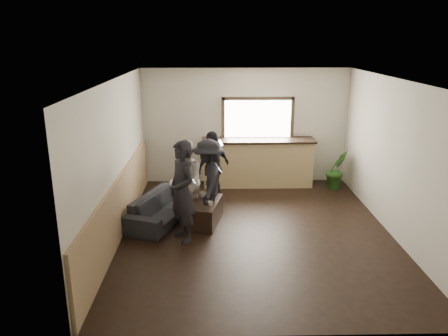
{
  "coord_description": "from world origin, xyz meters",
  "views": [
    {
      "loc": [
        -0.75,
        -7.49,
        3.51
      ],
      "look_at": [
        -0.57,
        0.4,
        1.12
      ],
      "focal_mm": 35.0,
      "sensor_mm": 36.0,
      "label": 1
    }
  ],
  "objects_px": {
    "bar_counter": "(258,159)",
    "person_c": "(209,181)",
    "person_a": "(182,192)",
    "person_b": "(186,181)",
    "cup_a": "(204,195)",
    "potted_plant": "(336,170)",
    "person_d": "(213,167)",
    "coffee_table": "(204,212)",
    "sofa": "(163,207)",
    "cup_b": "(210,204)"
  },
  "relations": [
    {
      "from": "cup_a",
      "to": "person_c",
      "type": "xyz_separation_m",
      "value": [
        0.1,
        -0.1,
        0.32
      ]
    },
    {
      "from": "sofa",
      "to": "cup_a",
      "type": "bearing_deg",
      "value": -62.8
    },
    {
      "from": "bar_counter",
      "to": "person_c",
      "type": "distance_m",
      "value": 2.47
    },
    {
      "from": "person_b",
      "to": "bar_counter",
      "type": "bearing_deg",
      "value": 126.52
    },
    {
      "from": "cup_a",
      "to": "person_d",
      "type": "height_order",
      "value": "person_d"
    },
    {
      "from": "sofa",
      "to": "coffee_table",
      "type": "height_order",
      "value": "sofa"
    },
    {
      "from": "cup_b",
      "to": "person_d",
      "type": "xyz_separation_m",
      "value": [
        0.06,
        1.38,
        0.3
      ]
    },
    {
      "from": "person_b",
      "to": "cup_b",
      "type": "bearing_deg",
      "value": 32.03
    },
    {
      "from": "person_c",
      "to": "sofa",
      "type": "bearing_deg",
      "value": -89.14
    },
    {
      "from": "sofa",
      "to": "person_a",
      "type": "bearing_deg",
      "value": -131.22
    },
    {
      "from": "potted_plant",
      "to": "person_a",
      "type": "relative_size",
      "value": 0.52
    },
    {
      "from": "sofa",
      "to": "bar_counter",
      "type": "bearing_deg",
      "value": -22.75
    },
    {
      "from": "bar_counter",
      "to": "cup_b",
      "type": "height_order",
      "value": "bar_counter"
    },
    {
      "from": "cup_a",
      "to": "potted_plant",
      "type": "bearing_deg",
      "value": 29.08
    },
    {
      "from": "person_c",
      "to": "person_d",
      "type": "relative_size",
      "value": 1.03
    },
    {
      "from": "person_a",
      "to": "cup_b",
      "type": "bearing_deg",
      "value": 104.38
    },
    {
      "from": "cup_b",
      "to": "person_b",
      "type": "height_order",
      "value": "person_b"
    },
    {
      "from": "coffee_table",
      "to": "person_b",
      "type": "bearing_deg",
      "value": 146.65
    },
    {
      "from": "person_a",
      "to": "person_b",
      "type": "relative_size",
      "value": 1.14
    },
    {
      "from": "bar_counter",
      "to": "person_d",
      "type": "height_order",
      "value": "bar_counter"
    },
    {
      "from": "potted_plant",
      "to": "person_c",
      "type": "bearing_deg",
      "value": -148.79
    },
    {
      "from": "bar_counter",
      "to": "person_c",
      "type": "xyz_separation_m",
      "value": [
        -1.17,
        -2.16,
        0.18
      ]
    },
    {
      "from": "sofa",
      "to": "person_a",
      "type": "distance_m",
      "value": 1.16
    },
    {
      "from": "bar_counter",
      "to": "person_c",
      "type": "bearing_deg",
      "value": -118.38
    },
    {
      "from": "sofa",
      "to": "coffee_table",
      "type": "bearing_deg",
      "value": -79.91
    },
    {
      "from": "person_a",
      "to": "person_b",
      "type": "xyz_separation_m",
      "value": [
        -0.0,
        0.93,
        -0.11
      ]
    },
    {
      "from": "cup_a",
      "to": "person_b",
      "type": "bearing_deg",
      "value": -178.19
    },
    {
      "from": "cup_a",
      "to": "cup_b",
      "type": "height_order",
      "value": "cup_a"
    },
    {
      "from": "bar_counter",
      "to": "person_d",
      "type": "distance_m",
      "value": 1.58
    },
    {
      "from": "person_b",
      "to": "coffee_table",
      "type": "bearing_deg",
      "value": 41.09
    },
    {
      "from": "sofa",
      "to": "cup_a",
      "type": "distance_m",
      "value": 0.84
    },
    {
      "from": "coffee_table",
      "to": "potted_plant",
      "type": "bearing_deg",
      "value": 32.34
    },
    {
      "from": "coffee_table",
      "to": "cup_a",
      "type": "distance_m",
      "value": 0.37
    },
    {
      "from": "cup_b",
      "to": "potted_plant",
      "type": "relative_size",
      "value": 0.1
    },
    {
      "from": "cup_a",
      "to": "potted_plant",
      "type": "distance_m",
      "value": 3.57
    },
    {
      "from": "person_b",
      "to": "person_a",
      "type": "bearing_deg",
      "value": -15.56
    },
    {
      "from": "cup_a",
      "to": "potted_plant",
      "type": "xyz_separation_m",
      "value": [
        3.12,
        1.73,
        -0.03
      ]
    },
    {
      "from": "coffee_table",
      "to": "person_a",
      "type": "xyz_separation_m",
      "value": [
        -0.35,
        -0.7,
        0.69
      ]
    },
    {
      "from": "person_d",
      "to": "person_a",
      "type": "bearing_deg",
      "value": 27.3
    },
    {
      "from": "cup_b",
      "to": "person_d",
      "type": "distance_m",
      "value": 1.41
    },
    {
      "from": "cup_b",
      "to": "person_a",
      "type": "distance_m",
      "value": 0.81
    },
    {
      "from": "bar_counter",
      "to": "potted_plant",
      "type": "bearing_deg",
      "value": -10.23
    },
    {
      "from": "potted_plant",
      "to": "person_a",
      "type": "bearing_deg",
      "value": -142.34
    },
    {
      "from": "bar_counter",
      "to": "potted_plant",
      "type": "relative_size",
      "value": 2.85
    },
    {
      "from": "coffee_table",
      "to": "cup_b",
      "type": "distance_m",
      "value": 0.37
    },
    {
      "from": "sofa",
      "to": "cup_b",
      "type": "height_order",
      "value": "sofa"
    },
    {
      "from": "coffee_table",
      "to": "cup_b",
      "type": "relative_size",
      "value": 10.71
    },
    {
      "from": "person_c",
      "to": "person_a",
      "type": "bearing_deg",
      "value": -26.46
    },
    {
      "from": "person_a",
      "to": "person_b",
      "type": "distance_m",
      "value": 0.94
    },
    {
      "from": "cup_b",
      "to": "potted_plant",
      "type": "distance_m",
      "value": 3.7
    }
  ]
}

